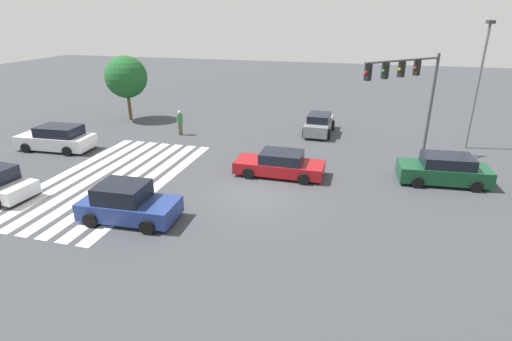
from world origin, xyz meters
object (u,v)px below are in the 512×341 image
Objects in this scene: car_1 at (128,204)px; car_3 at (319,124)px; car_5 at (280,164)px; pedestrian at (180,121)px; traffic_signal_mast at (409,82)px; street_light_pole_a at (480,75)px; car_4 at (444,170)px; car_2 at (57,138)px; tree_corner_a at (126,77)px.

car_1 is 16.56m from car_3.
car_5 is 2.67× the size of pedestrian.
traffic_signal_mast is 0.78× the size of street_light_pole_a.
car_1 reaches higher than car_3.
car_4 is at bearing -19.82° from street_light_pole_a.
traffic_signal_mast is 5.35m from car_4.
street_light_pole_a is (-7.33, 25.66, 3.99)m from car_2.
car_5 is at bearing 13.19° from pedestrian.
car_3 is 15.85m from tree_corner_a.
traffic_signal_mast is at bearing 41.07° from pedestrian.
car_4 is 0.96× the size of car_5.
car_1 is 15.72m from car_4.
car_5 is (0.53, 14.82, -0.13)m from car_2.
car_4 is 8.52m from car_5.
traffic_signal_mast is at bearing 40.47° from car_1.
car_2 is 0.94× the size of tree_corner_a.
pedestrian reaches higher than car_5.
pedestrian is (-5.70, -8.59, 0.39)m from car_5.
pedestrian is 0.35× the size of tree_corner_a.
traffic_signal_mast is 16.37m from car_1.
pedestrian is (2.99, -9.68, 0.29)m from car_3.
street_light_pole_a reaches higher than tree_corner_a.
tree_corner_a reaches higher than car_5.
car_1 is 0.99× the size of car_3.
car_4 is 17.61m from pedestrian.
street_light_pole_a is at bearing -143.94° from car_5.
car_2 reaches higher than car_3.
car_2 is 1.16× the size of car_3.
traffic_signal_mast is at bearing -173.22° from car_2.
car_5 is at bearing 3.51° from car_4.
traffic_signal_mast is 21.45m from tree_corner_a.
car_1 is at bearing 140.33° from car_2.
traffic_signal_mast is 8.67m from car_5.
tree_corner_a is at bearing -57.12° from traffic_signal_mast.
traffic_signal_mast reaches higher than car_1.
car_4 reaches higher than car_5.
car_5 is at bearing -54.05° from street_light_pole_a.
street_light_pole_a is at bearing -114.30° from car_4.
car_3 is at bearing -155.87° from car_2.
street_light_pole_a is at bearing 39.61° from car_1.
street_light_pole_a is (-3.66, 4.41, 0.08)m from traffic_signal_mast.
street_light_pole_a is at bearing -167.07° from car_2.
traffic_signal_mast is 1.47× the size of car_1.
traffic_signal_mast is 1.26× the size of car_2.
car_4 is (-0.65, 23.26, -0.03)m from car_2.
car_5 is at bearing 174.93° from car_2.
pedestrian reaches higher than car_4.
car_5 is (-6.62, 5.21, -0.12)m from car_1.
car_2 is at bearing -93.56° from pedestrian.
car_3 is at bearing -97.04° from car_5.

